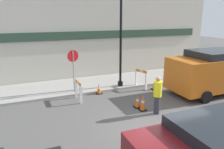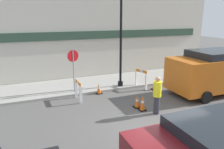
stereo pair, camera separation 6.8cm
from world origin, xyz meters
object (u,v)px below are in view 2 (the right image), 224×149
object	(u,v)px
work_van	(216,70)
person_worker	(157,94)
streetlamp_post	(121,17)
stop_sign	(73,64)

from	to	relation	value
work_van	person_worker	bearing A→B (deg)	-165.59
streetlamp_post	stop_sign	xyz separation A→B (m)	(-2.66, -0.02, -2.31)
stop_sign	work_van	world-z (taller)	stop_sign
stop_sign	person_worker	size ratio (longest dim) A/B	1.36
streetlamp_post	person_worker	bearing A→B (deg)	-90.62
streetlamp_post	stop_sign	world-z (taller)	streetlamp_post
stop_sign	person_worker	world-z (taller)	stop_sign
stop_sign	person_worker	xyz separation A→B (m)	(2.62, -3.71, -0.72)
stop_sign	person_worker	distance (m)	4.60
stop_sign	person_worker	bearing A→B (deg)	114.05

